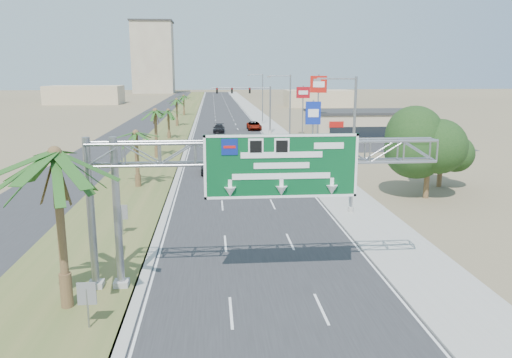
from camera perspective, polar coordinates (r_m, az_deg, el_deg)
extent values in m
cube|color=#28282B|center=(123.51, -3.77, 7.28)|extent=(12.00, 300.00, 0.02)
cube|color=#9E9B93|center=(123.98, 0.19, 7.34)|extent=(4.00, 300.00, 0.10)
cube|color=#4A5E29|center=(123.70, -8.44, 7.20)|extent=(7.00, 300.00, 0.12)
cube|color=#28282B|center=(124.32, -11.69, 7.09)|extent=(8.00, 300.00, 0.02)
cylinder|color=gray|center=(24.40, -15.57, -3.99)|extent=(0.36, 0.36, 7.40)
cylinder|color=gray|center=(24.65, -18.31, -4.00)|extent=(0.36, 0.36, 7.40)
cube|color=#9E9B93|center=(25.56, -15.12, -11.55)|extent=(0.70, 0.70, 0.40)
cube|color=#9E9B93|center=(25.81, -17.79, -11.49)|extent=(0.70, 0.70, 0.40)
cube|color=#074A22|center=(23.19, 2.92, 1.46)|extent=(7.20, 0.12, 3.00)
cube|color=navy|center=(22.75, -3.04, 3.68)|extent=(0.75, 0.03, 0.75)
cone|color=white|center=(23.35, 2.92, -1.35)|extent=(0.56, 0.56, 0.45)
cylinder|color=brown|center=(23.06, -21.34, -5.84)|extent=(0.36, 0.36, 7.00)
cylinder|color=brown|center=(23.98, -20.85, -11.90)|extent=(0.54, 0.54, 1.68)
cylinder|color=brown|center=(46.23, -13.44, 2.07)|extent=(0.36, 0.36, 5.00)
cylinder|color=brown|center=(46.59, -13.33, -0.23)|extent=(0.54, 0.54, 1.20)
cylinder|color=brown|center=(61.88, -11.35, 5.00)|extent=(0.36, 0.36, 5.80)
cylinder|color=brown|center=(62.18, -11.26, 2.98)|extent=(0.54, 0.54, 1.39)
cylinder|color=brown|center=(79.76, -9.94, 6.12)|extent=(0.36, 0.36, 4.50)
cylinder|color=brown|center=(79.95, -9.90, 4.90)|extent=(0.54, 0.54, 1.08)
cylinder|color=brown|center=(98.60, -9.03, 7.46)|extent=(0.36, 0.36, 5.20)
cylinder|color=brown|center=(98.77, -9.00, 6.32)|extent=(0.54, 0.54, 1.25)
cylinder|color=brown|center=(123.50, -8.24, 8.29)|extent=(0.36, 0.36, 4.80)
cylinder|color=brown|center=(123.63, -8.22, 7.45)|extent=(0.54, 0.54, 1.15)
cylinder|color=gray|center=(36.88, 11.07, 3.64)|extent=(0.20, 0.20, 10.00)
cylinder|color=gray|center=(36.14, 9.21, 11.26)|extent=(2.80, 0.12, 0.12)
cube|color=slate|center=(35.83, 6.99, 11.16)|extent=(0.50, 0.22, 0.18)
cylinder|color=#9E9B93|center=(37.85, 10.78, -3.49)|extent=(0.44, 0.44, 0.50)
cylinder|color=gray|center=(66.06, 3.90, 7.47)|extent=(0.20, 0.20, 10.00)
cylinder|color=gray|center=(65.65, 2.73, 11.69)|extent=(2.80, 0.12, 0.12)
cube|color=slate|center=(65.48, 1.49, 11.61)|extent=(0.50, 0.22, 0.18)
cylinder|color=#9E9B93|center=(66.60, 3.84, 3.39)|extent=(0.44, 0.44, 0.50)
cylinder|color=gray|center=(101.70, 0.76, 9.10)|extent=(0.20, 0.20, 10.00)
cylinder|color=gray|center=(101.44, -0.04, 11.83)|extent=(2.80, 0.12, 0.12)
cube|color=slate|center=(101.33, -0.85, 11.77)|extent=(0.50, 0.22, 0.18)
cylinder|color=#9E9B93|center=(102.06, 0.75, 6.43)|extent=(0.44, 0.44, 0.50)
cylinder|color=gray|center=(85.86, 1.63, 7.88)|extent=(0.28, 0.28, 8.00)
cylinder|color=gray|center=(85.24, -1.75, 10.34)|extent=(10.00, 0.18, 0.18)
cube|color=black|center=(85.15, -0.72, 10.07)|extent=(0.32, 0.18, 0.95)
cube|color=black|center=(84.98, -2.77, 10.05)|extent=(0.32, 0.18, 0.95)
cube|color=black|center=(84.91, -4.48, 10.03)|extent=(0.32, 0.18, 0.95)
sphere|color=red|center=(85.02, -0.71, 10.27)|extent=(0.22, 0.22, 0.22)
imported|color=black|center=(85.69, 1.64, 9.88)|extent=(0.16, 0.16, 0.60)
cylinder|color=#9E9B93|center=(86.21, 1.62, 5.42)|extent=(0.56, 0.56, 0.60)
cube|color=tan|center=(83.23, 12.34, 6.09)|extent=(18.00, 10.00, 4.00)
cylinder|color=brown|center=(43.66, 18.97, 0.43)|extent=(0.44, 0.44, 3.90)
sphere|color=black|center=(43.24, 19.20, 3.80)|extent=(4.50, 4.50, 4.50)
cylinder|color=brown|center=(48.53, 20.30, 1.09)|extent=(0.44, 0.44, 3.30)
sphere|color=black|center=(48.19, 20.49, 3.66)|extent=(3.50, 3.50, 3.50)
cylinder|color=gray|center=(21.85, -18.66, -13.98)|extent=(0.08, 0.08, 1.80)
cube|color=slate|center=(21.56, -18.78, -12.31)|extent=(0.75, 0.06, 0.95)
cylinder|color=gray|center=(32.96, -15.04, -4.86)|extent=(0.08, 0.08, 1.80)
cube|color=slate|center=(32.77, -15.11, -3.69)|extent=(0.75, 0.06, 0.95)
cube|color=tan|center=(264.79, -11.67, 13.39)|extent=(20.00, 16.00, 35.00)
cube|color=tan|center=(178.31, -18.97, 9.09)|extent=(24.00, 14.00, 6.00)
cube|color=tan|center=(156.70, 7.14, 9.13)|extent=(20.00, 12.00, 5.00)
imported|color=black|center=(51.99, -5.37, 1.48)|extent=(1.87, 4.47, 1.51)
imported|color=maroon|center=(54.80, -3.31, 2.09)|extent=(2.00, 4.89, 1.57)
imported|color=gray|center=(91.55, -0.22, 6.10)|extent=(2.51, 5.39, 1.49)
imported|color=black|center=(87.66, -4.26, 5.77)|extent=(2.17, 4.90, 1.40)
cylinder|color=gray|center=(74.11, 7.09, 7.91)|extent=(0.20, 0.20, 10.01)
cube|color=red|center=(73.95, 7.16, 10.69)|extent=(2.32, 1.25, 2.40)
cube|color=white|center=(73.77, 7.19, 10.69)|extent=(1.55, 0.72, 0.84)
cylinder|color=gray|center=(66.97, 6.51, 6.08)|extent=(0.20, 0.20, 6.74)
cube|color=#102799|center=(66.82, 6.55, 7.51)|extent=(2.01, 0.36, 3.00)
cube|color=white|center=(66.64, 6.58, 7.49)|extent=(1.40, 0.08, 1.05)
cylinder|color=gray|center=(82.28, 5.37, 7.72)|extent=(0.20, 0.20, 8.21)
cube|color=#B00E17|center=(82.11, 5.41, 9.81)|extent=(2.22, 0.51, 1.80)
cube|color=white|center=(81.94, 5.43, 9.81)|extent=(1.54, 0.19, 0.63)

